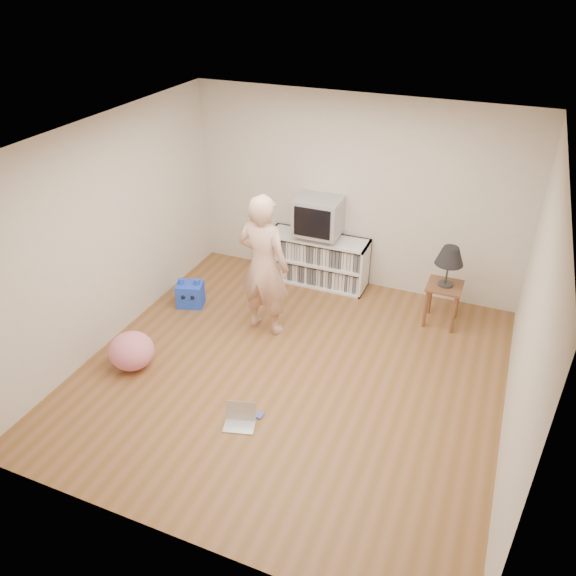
# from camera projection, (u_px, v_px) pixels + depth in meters

# --- Properties ---
(ground) EXTENTS (4.50, 4.50, 0.00)m
(ground) POSITION_uv_depth(u_px,v_px,m) (291.00, 373.00, 6.27)
(ground) COLOR brown
(ground) RESTS_ON ground
(walls) EXTENTS (4.52, 4.52, 2.60)m
(walls) POSITION_uv_depth(u_px,v_px,m) (291.00, 272.00, 5.60)
(walls) COLOR beige
(walls) RESTS_ON ground
(ceiling) EXTENTS (4.50, 4.50, 0.01)m
(ceiling) POSITION_uv_depth(u_px,v_px,m) (291.00, 143.00, 4.93)
(ceiling) COLOR white
(ceiling) RESTS_ON walls
(media_unit) EXTENTS (1.40, 0.45, 0.70)m
(media_unit) POSITION_uv_depth(u_px,v_px,m) (318.00, 259.00, 7.84)
(media_unit) COLOR white
(media_unit) RESTS_ON ground
(dvd_deck) EXTENTS (0.45, 0.35, 0.07)m
(dvd_deck) POSITION_uv_depth(u_px,v_px,m) (318.00, 235.00, 7.63)
(dvd_deck) COLOR gray
(dvd_deck) RESTS_ON media_unit
(crt_tv) EXTENTS (0.60, 0.53, 0.50)m
(crt_tv) POSITION_uv_depth(u_px,v_px,m) (319.00, 216.00, 7.48)
(crt_tv) COLOR #9E9EA3
(crt_tv) RESTS_ON dvd_deck
(side_table) EXTENTS (0.42, 0.42, 0.55)m
(side_table) POSITION_uv_depth(u_px,v_px,m) (444.00, 294.00, 6.92)
(side_table) COLOR brown
(side_table) RESTS_ON ground
(table_lamp) EXTENTS (0.34, 0.34, 0.52)m
(table_lamp) POSITION_uv_depth(u_px,v_px,m) (450.00, 257.00, 6.65)
(table_lamp) COLOR #333333
(table_lamp) RESTS_ON side_table
(person) EXTENTS (0.68, 0.48, 1.77)m
(person) POSITION_uv_depth(u_px,v_px,m) (264.00, 266.00, 6.57)
(person) COLOR #DEAD97
(person) RESTS_ON ground
(laptop) EXTENTS (0.36, 0.32, 0.21)m
(laptop) POSITION_uv_depth(u_px,v_px,m) (240.00, 418.00, 5.58)
(laptop) COLOR silver
(laptop) RESTS_ON ground
(playing_cards) EXTENTS (0.07, 0.09, 0.02)m
(playing_cards) POSITION_uv_depth(u_px,v_px,m) (260.00, 416.00, 5.68)
(playing_cards) COLOR #4B5BC9
(playing_cards) RESTS_ON ground
(plush_blue) EXTENTS (0.40, 0.36, 0.39)m
(plush_blue) POSITION_uv_depth(u_px,v_px,m) (190.00, 294.00, 7.40)
(plush_blue) COLOR blue
(plush_blue) RESTS_ON ground
(plush_pink) EXTENTS (0.54, 0.54, 0.42)m
(plush_pink) POSITION_uv_depth(u_px,v_px,m) (132.00, 351.00, 6.27)
(plush_pink) COLOR pink
(plush_pink) RESTS_ON ground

